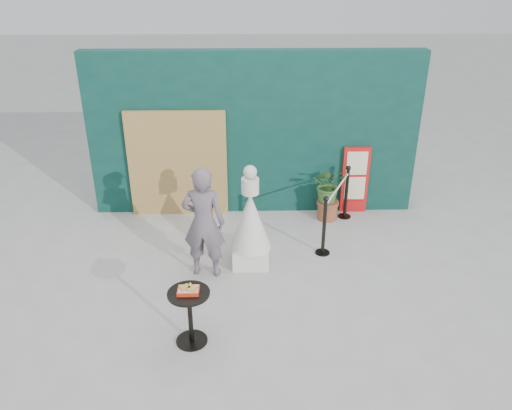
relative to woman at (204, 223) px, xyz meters
name	(u,v)px	position (x,y,z in m)	size (l,w,h in m)	color
ground	(258,307)	(0.78, -0.88, -0.88)	(60.00, 60.00, 0.00)	#ADAAA5
back_wall	(254,134)	(0.78, 2.27, 0.62)	(6.00, 0.30, 3.00)	#0B322B
bamboo_fence	(178,164)	(-0.62, 2.06, 0.12)	(1.80, 0.08, 2.00)	tan
woman	(204,223)	(0.00, 0.00, 0.00)	(0.64, 0.42, 1.75)	#695A64
menu_board	(355,180)	(2.68, 2.08, -0.23)	(0.50, 0.07, 1.30)	red
statue	(250,225)	(0.69, 0.26, -0.19)	(0.65, 0.65, 1.67)	white
cafe_table	(190,309)	(-0.07, -1.56, -0.38)	(0.52, 0.52, 0.75)	black
food_basket	(189,290)	(-0.07, -1.56, -0.09)	(0.26, 0.19, 0.11)	red
planter	(329,190)	(2.14, 1.78, -0.28)	(0.61, 0.52, 1.03)	#975831
stanchion_barrier	(336,209)	(2.18, 1.19, -0.38)	(0.84, 1.54, 1.03)	black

